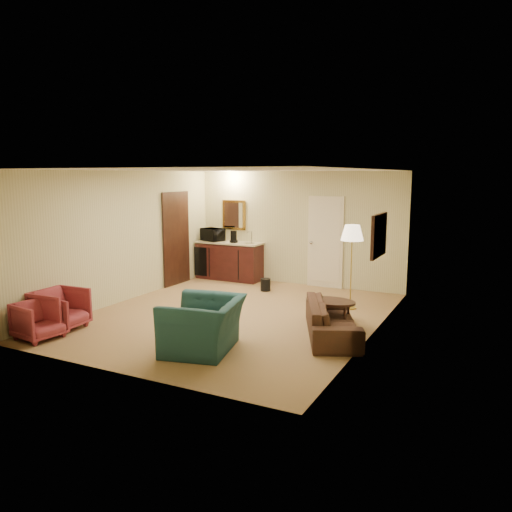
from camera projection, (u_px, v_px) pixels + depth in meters
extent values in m
plane|color=#9C794F|center=(234.00, 315.00, 9.04)|extent=(6.00, 6.00, 0.00)
cube|color=beige|center=(297.00, 228.00, 11.47)|extent=(5.00, 0.02, 2.60)
cube|color=beige|center=(124.00, 237.00, 9.94)|extent=(0.02, 6.00, 2.60)
cube|color=beige|center=(374.00, 254.00, 7.72)|extent=(0.02, 6.00, 2.60)
cube|color=white|center=(233.00, 170.00, 8.62)|extent=(5.00, 6.00, 0.02)
cube|color=beige|center=(326.00, 242.00, 11.18)|extent=(0.82, 0.06, 2.05)
cube|color=black|center=(176.00, 239.00, 11.46)|extent=(0.06, 0.98, 2.10)
cube|color=gold|center=(234.00, 215.00, 12.14)|extent=(0.62, 0.04, 0.72)
cube|color=black|center=(378.00, 235.00, 8.05)|extent=(0.06, 0.90, 0.70)
cube|color=#3B1413|center=(229.00, 261.00, 12.09)|extent=(1.64, 0.58, 0.92)
imported|color=black|center=(332.00, 313.00, 7.83)|extent=(1.26, 1.94, 0.73)
imported|color=#1C4644|center=(203.00, 316.00, 7.15)|extent=(1.00, 1.31, 1.02)
imported|color=#9B3340|center=(60.00, 307.00, 8.17)|extent=(0.71, 0.76, 0.74)
imported|color=#9B3340|center=(39.00, 318.00, 7.70)|extent=(0.67, 0.70, 0.65)
cube|color=black|center=(330.00, 314.00, 8.24)|extent=(0.88, 0.64, 0.48)
cube|color=gold|center=(351.00, 267.00, 9.37)|extent=(0.56, 0.56, 1.61)
cylinder|color=black|center=(266.00, 285.00, 10.92)|extent=(0.24, 0.24, 0.27)
imported|color=black|center=(212.00, 233.00, 12.17)|extent=(0.62, 0.48, 0.38)
cylinder|color=black|center=(234.00, 237.00, 11.86)|extent=(0.19, 0.19, 0.28)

